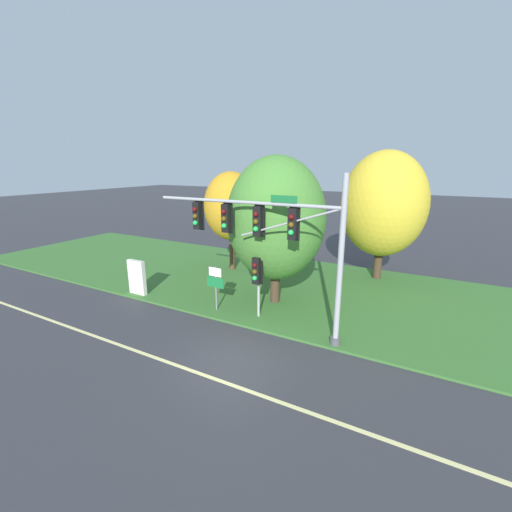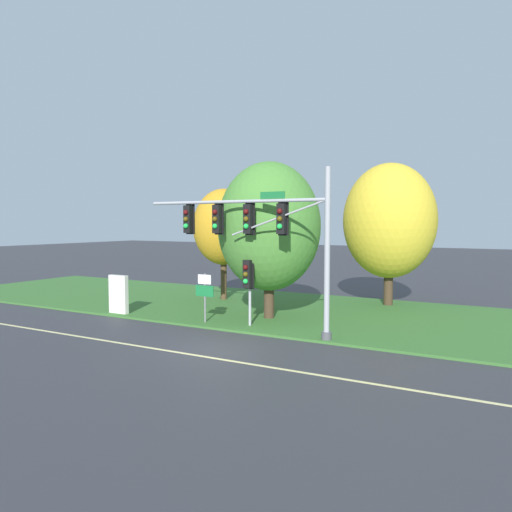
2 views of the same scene
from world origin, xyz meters
name	(u,v)px [view 1 (image 1 of 2)]	position (x,y,z in m)	size (l,w,h in m)	color
ground_plane	(232,361)	(0.00, 0.00, 0.00)	(160.00, 160.00, 0.00)	#333338
lane_stripe	(212,378)	(0.00, -1.20, 0.00)	(36.00, 0.16, 0.01)	beige
grass_verge	(309,290)	(0.00, 8.25, 0.05)	(48.00, 11.50, 0.10)	#386B2D
traffic_signal_mast	(269,232)	(0.09, 2.83, 4.35)	(8.73, 0.49, 6.62)	#9EA0A5
pedestrian_signal_near_kerb	(257,274)	(-0.85, 3.51, 2.22)	(0.46, 0.55, 2.96)	#9EA0A5
route_sign_post	(216,282)	(-2.99, 3.29, 1.53)	(0.96, 0.08, 2.22)	slate
tree_nearest_road	(231,207)	(-5.95, 9.39, 4.34)	(3.55, 3.55, 6.47)	#4C3823
tree_left_of_mast	(276,219)	(-0.96, 5.66, 4.41)	(4.83, 4.83, 7.35)	#423021
tree_behind_signpost	(384,204)	(3.00, 12.14, 4.69)	(4.99, 4.99, 7.72)	#423021
info_kiosk	(137,277)	(-8.02, 3.02, 1.04)	(1.10, 0.24, 1.90)	silver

